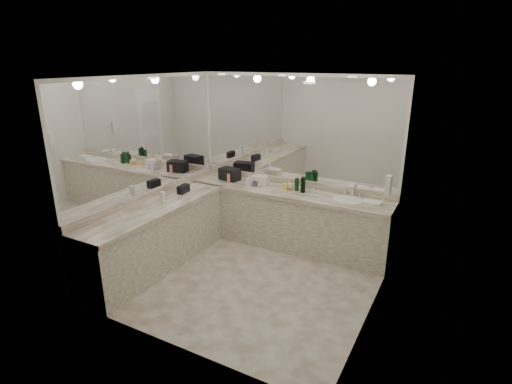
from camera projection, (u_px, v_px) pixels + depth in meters
The scene contains 36 objects.
floor at pixel (248, 278), 5.34m from camera, with size 3.20×3.20×0.00m, color beige.
ceiling at pixel (247, 77), 4.52m from camera, with size 3.20×3.20×0.00m, color white.
wall_back at pixel (295, 160), 6.18m from camera, with size 3.20×0.02×2.60m, color silver.
wall_left at pixel (149, 170), 5.65m from camera, with size 0.02×3.00×2.60m, color silver.
wall_right at pixel (379, 208), 4.21m from camera, with size 0.02×3.00×2.60m, color silver.
vanity_back_base at pixel (286, 219), 6.21m from camera, with size 3.20×0.60×0.84m, color beige.
vanity_back_top at pixel (286, 192), 6.06m from camera, with size 3.20×0.64×0.06m, color beige.
vanity_left_base at pixel (156, 239), 5.54m from camera, with size 0.60×2.40×0.84m, color beige.
vanity_left_top at pixel (154, 209), 5.40m from camera, with size 0.64×2.42×0.06m, color beige.
backsplash_back at pixel (294, 182), 6.28m from camera, with size 3.20×0.04×0.10m, color beige.
backsplash_left at pixel (152, 193), 5.75m from camera, with size 0.04×3.00×0.10m, color beige.
mirror_back at pixel (296, 130), 6.02m from camera, with size 3.12×0.01×1.55m, color white.
mirror_left at pixel (147, 137), 5.50m from camera, with size 0.01×2.92×1.55m, color white.
sink at pixel (348, 200), 5.63m from camera, with size 0.44×0.44×0.03m, color white.
faucet at pixel (352, 191), 5.78m from camera, with size 0.24×0.16×0.14m, color silver.
wall_phone at pixel (388, 185), 4.80m from camera, with size 0.06×0.10×0.24m, color white.
door at pixel (364, 248), 3.88m from camera, with size 0.02×0.82×2.10m, color white.
black_toiletry_bag at pixel (230, 174), 6.54m from camera, with size 0.33×0.21×0.19m, color black.
black_bag_spill at pixel (183, 189), 5.92m from camera, with size 0.10×0.21×0.11m, color black.
cream_cosmetic_case at pixel (260, 180), 6.29m from camera, with size 0.26×0.16×0.15m, color beige.
hand_towel at pixel (372, 203), 5.47m from camera, with size 0.24×0.16×0.04m, color white.
lotion_left at pixel (163, 197), 5.53m from camera, with size 0.07×0.07×0.16m, color white.
soap_bottle_a at pixel (256, 177), 6.33m from camera, with size 0.08×0.08×0.22m, color beige.
soap_bottle_b at pixel (249, 180), 6.23m from camera, with size 0.09×0.09×0.19m, color silver.
soap_bottle_c at pixel (290, 184), 6.08m from camera, with size 0.12×0.12×0.15m, color #D6B586.
green_bottle_0 at pixel (303, 185), 5.96m from camera, with size 0.07×0.07×0.22m, color #144E27.
green_bottle_1 at pixel (303, 184), 6.03m from camera, with size 0.06×0.06×0.21m, color #144E27.
green_bottle_2 at pixel (297, 184), 6.03m from camera, with size 0.07×0.07×0.18m, color #144E27.
green_bottle_3 at pixel (303, 187), 5.92m from camera, with size 0.06×0.06×0.18m, color #144E27.
amenity_bottle_0 at pixel (285, 187), 6.02m from camera, with size 0.04×0.04×0.11m, color #F2D84C.
amenity_bottle_1 at pixel (229, 178), 6.43m from camera, with size 0.06×0.06×0.14m, color #E57F66.
amenity_bottle_2 at pixel (313, 191), 5.91m from camera, with size 0.04×0.04×0.07m, color white.
amenity_bottle_3 at pixel (238, 177), 6.53m from camera, with size 0.05×0.05×0.11m, color #9966B2.
amenity_bottle_4 at pixel (286, 187), 6.10m from camera, with size 0.04×0.04×0.08m, color #E57F66.
amenity_bottle_5 at pixel (256, 183), 6.24m from camera, with size 0.06×0.06×0.09m, color #3F3F4C.
amenity_bottle_6 at pixel (285, 185), 6.18m from camera, with size 0.06×0.06×0.06m, color #F2D84C.
Camera 1 is at (2.33, -4.08, 2.79)m, focal length 28.00 mm.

